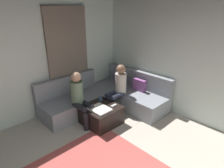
{
  "coord_description": "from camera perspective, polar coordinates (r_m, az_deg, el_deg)",
  "views": [
    {
      "loc": [
        1.3,
        -1.22,
        2.5
      ],
      "look_at": [
        -1.63,
        1.63,
        0.85
      ],
      "focal_mm": 31.2,
      "sensor_mm": 36.0,
      "label": 1
    }
  ],
  "objects": [
    {
      "name": "wall_back",
      "position": [
        4.5,
        27.55,
        4.69
      ],
      "size": [
        6.0,
        0.12,
        2.7
      ],
      "primitive_type": "cube",
      "color": "silver",
      "rests_on": "ground_plane"
    },
    {
      "name": "wall_left",
      "position": [
        4.55,
        -27.31,
        4.91
      ],
      "size": [
        0.12,
        6.0,
        2.7
      ],
      "primitive_type": "cube",
      "color": "silver",
      "rests_on": "ground_plane"
    },
    {
      "name": "curtain_panel",
      "position": [
        5.0,
        -12.57,
        7.0
      ],
      "size": [
        0.06,
        1.1,
        2.5
      ],
      "primitive_type": "cube",
      "color": "#726659",
      "rests_on": "ground_plane"
    },
    {
      "name": "sectional_couch",
      "position": [
        5.09,
        -1.54,
        -3.86
      ],
      "size": [
        2.1,
        2.55,
        0.87
      ],
      "color": "gray",
      "rests_on": "ground_plane"
    },
    {
      "name": "ottoman",
      "position": [
        4.45,
        -3.21,
        -8.97
      ],
      "size": [
        0.76,
        0.76,
        0.42
      ],
      "primitive_type": "cube",
      "color": "black",
      "rests_on": "ground_plane"
    },
    {
      "name": "folded_blanket",
      "position": [
        4.21,
        -3.61,
        -7.37
      ],
      "size": [
        0.44,
        0.36,
        0.04
      ],
      "primitive_type": "cube",
      "color": "white",
      "rests_on": "ottoman"
    },
    {
      "name": "coffee_mug",
      "position": [
        4.58,
        -3.4,
        -4.38
      ],
      "size": [
        0.08,
        0.08,
        0.1
      ],
      "primitive_type": "cylinder",
      "color": "#334C72",
      "rests_on": "ottoman"
    },
    {
      "name": "game_remote",
      "position": [
        4.36,
        0.49,
        -6.32
      ],
      "size": [
        0.05,
        0.15,
        0.02
      ],
      "primitive_type": "cube",
      "color": "white",
      "rests_on": "ottoman"
    },
    {
      "name": "person_on_couch_back",
      "position": [
        4.74,
        1.73,
        -0.86
      ],
      "size": [
        0.3,
        0.6,
        1.2
      ],
      "rotation": [
        0.0,
        0.0,
        3.14
      ],
      "color": "#2D3347",
      "rests_on": "ground_plane"
    },
    {
      "name": "person_on_couch_side",
      "position": [
        4.3,
        -9.4,
        -3.68
      ],
      "size": [
        0.6,
        0.3,
        1.2
      ],
      "rotation": [
        0.0,
        0.0,
        -1.57
      ],
      "color": "black",
      "rests_on": "ground_plane"
    }
  ]
}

